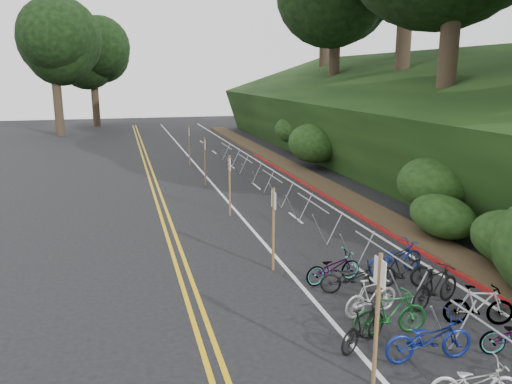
# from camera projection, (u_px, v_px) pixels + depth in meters

# --- Properties ---
(ground) EXTENTS (120.00, 120.00, 0.00)m
(ground) POSITION_uv_depth(u_px,v_px,m) (318.00, 365.00, 9.98)
(ground) COLOR black
(ground) RESTS_ON ground
(road_markings) EXTENTS (7.47, 80.00, 0.01)m
(road_markings) POSITION_uv_depth(u_px,v_px,m) (236.00, 222.00, 19.62)
(road_markings) COLOR gold
(road_markings) RESTS_ON ground
(red_curb) EXTENTS (0.25, 28.00, 0.10)m
(red_curb) POSITION_uv_depth(u_px,v_px,m) (335.00, 201.00, 22.69)
(red_curb) COLOR maroon
(red_curb) RESTS_ON ground
(embankment) EXTENTS (14.30, 48.14, 9.11)m
(embankment) POSITION_uv_depth(u_px,v_px,m) (399.00, 126.00, 30.57)
(embankment) COLOR black
(embankment) RESTS_ON ground
(bike_rack_front) EXTENTS (1.11, 3.23, 1.10)m
(bike_rack_front) POSITION_uv_depth(u_px,v_px,m) (506.00, 353.00, 8.91)
(bike_rack_front) COLOR gray
(bike_rack_front) RESTS_ON ground
(bike_racks_rest) EXTENTS (1.14, 23.00, 1.17)m
(bike_racks_rest) POSITION_uv_depth(u_px,v_px,m) (272.00, 182.00, 22.76)
(bike_racks_rest) COLOR gray
(bike_racks_rest) RESTS_ON ground
(signpost_near) EXTENTS (0.08, 0.40, 2.61)m
(signpost_near) POSITION_uv_depth(u_px,v_px,m) (377.00, 312.00, 9.00)
(signpost_near) COLOR brown
(signpost_near) RESTS_ON ground
(signposts_rest) EXTENTS (0.08, 18.40, 2.50)m
(signposts_rest) POSITION_uv_depth(u_px,v_px,m) (216.00, 169.00, 22.95)
(signposts_rest) COLOR brown
(signposts_rest) RESTS_ON ground
(bike_front) EXTENTS (1.15, 1.58, 0.94)m
(bike_front) POSITION_uv_depth(u_px,v_px,m) (364.00, 327.00, 10.55)
(bike_front) COLOR black
(bike_front) RESTS_ON ground
(bike_valet) EXTENTS (3.15, 8.77, 1.07)m
(bike_valet) POSITION_uv_depth(u_px,v_px,m) (437.00, 312.00, 11.16)
(bike_valet) COLOR maroon
(bike_valet) RESTS_ON ground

